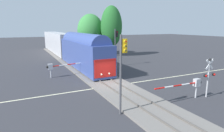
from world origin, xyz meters
TOP-DOWN VIEW (x-y plane):
  - ground_plane at (0.00, 0.00)m, footprint 220.00×220.00m
  - road_centre_stripe at (0.00, 0.00)m, footprint 44.00×0.20m
  - railway_track at (0.00, 0.00)m, footprint 4.40×80.00m
  - commuter_train at (0.00, 20.07)m, footprint 3.04×39.77m
  - crossing_gate_near at (4.88, -6.59)m, footprint 5.36×0.40m
  - crossing_signal_mast at (6.45, -6.95)m, footprint 1.36×0.44m
  - crossing_gate_far at (-4.74, 6.59)m, footprint 6.01×0.40m
  - traffic_signal_far_side at (5.34, 9.32)m, footprint 0.53×0.38m
  - traffic_signal_median at (-2.32, -6.51)m, footprint 0.53×0.38m
  - elm_centre_background at (6.32, 23.79)m, footprint 5.89×5.89m
  - oak_far_right at (9.55, 19.55)m, footprint 4.57×4.57m

SIDE VIEW (x-z plane):
  - ground_plane at x=0.00m, z-range 0.00..0.00m
  - road_centre_stripe at x=0.00m, z-range 0.00..0.01m
  - railway_track at x=0.00m, z-range -0.06..0.26m
  - crossing_gate_near at x=4.88m, z-range 0.49..2.29m
  - crossing_gate_far at x=-4.74m, z-range 0.51..2.31m
  - crossing_signal_mast at x=6.45m, z-range 0.41..4.10m
  - commuter_train at x=0.00m, z-range 0.20..5.36m
  - traffic_signal_median at x=-2.32m, z-range 1.00..6.91m
  - traffic_signal_far_side at x=5.34m, z-range 1.02..7.08m
  - elm_centre_background at x=6.32m, z-range 0.92..10.13m
  - oak_far_right at x=9.55m, z-range 1.01..11.79m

